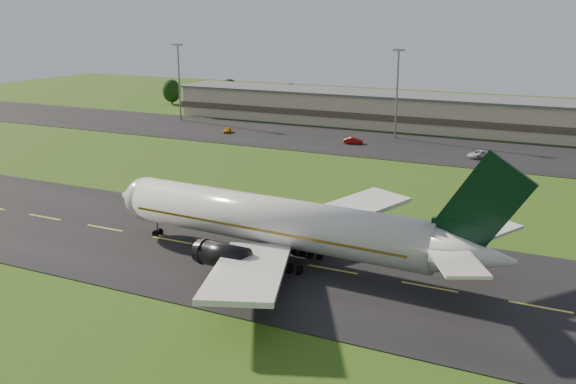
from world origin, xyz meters
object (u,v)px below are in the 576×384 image
at_px(airliner, 280,223).
at_px(light_mast_centre, 397,83).
at_px(service_vehicle_c, 479,154).
at_px(light_mast_west, 179,73).
at_px(service_vehicle_a, 227,130).
at_px(terminal, 420,113).
at_px(service_vehicle_b, 353,141).

distance_m(airliner, light_mast_centre, 81.12).
relative_size(light_mast_centre, service_vehicle_c, 3.95).
bearing_deg(light_mast_west, service_vehicle_a, -27.05).
bearing_deg(terminal, light_mast_west, -165.24).
xyz_separation_m(service_vehicle_a, service_vehicle_c, (59.99, -2.13, 0.11)).
distance_m(light_mast_centre, service_vehicle_c, 27.64).
bearing_deg(service_vehicle_b, airliner, 174.59).
bearing_deg(terminal, service_vehicle_b, -106.09).
relative_size(light_mast_centre, service_vehicle_a, 5.67).
xyz_separation_m(service_vehicle_a, service_vehicle_b, (32.38, 0.26, 0.09)).
xyz_separation_m(terminal, service_vehicle_c, (19.88, -29.18, -3.17)).
height_order(light_mast_centre, service_vehicle_b, light_mast_centre).
xyz_separation_m(service_vehicle_b, service_vehicle_c, (27.61, -2.39, 0.02)).
bearing_deg(light_mast_west, terminal, 14.76).
bearing_deg(service_vehicle_a, light_mast_west, 132.26).
bearing_deg(airliner, terminal, 98.21).
bearing_deg(light_mast_west, light_mast_centre, 0.00).
distance_m(terminal, service_vehicle_c, 35.45).
bearing_deg(light_mast_centre, airliner, -82.58).
xyz_separation_m(light_mast_west, service_vehicle_a, (21.29, -10.87, -12.03)).
bearing_deg(service_vehicle_c, service_vehicle_a, -148.93).
distance_m(terminal, service_vehicle_b, 28.07).
bearing_deg(airliner, light_mast_centre, 100.27).
xyz_separation_m(terminal, light_mast_centre, (-1.40, -16.18, 8.75)).
height_order(airliner, service_vehicle_c, airliner).
distance_m(terminal, light_mast_west, 64.10).
distance_m(light_mast_centre, service_vehicle_a, 41.97).
xyz_separation_m(terminal, light_mast_west, (-61.40, -16.18, 8.75)).
xyz_separation_m(airliner, service_vehicle_a, (-49.14, 69.17, -3.95)).
bearing_deg(service_vehicle_c, service_vehicle_b, -151.84).
bearing_deg(light_mast_centre, light_mast_west, 180.00).
xyz_separation_m(light_mast_centre, service_vehicle_b, (-6.33, -10.61, -11.94)).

